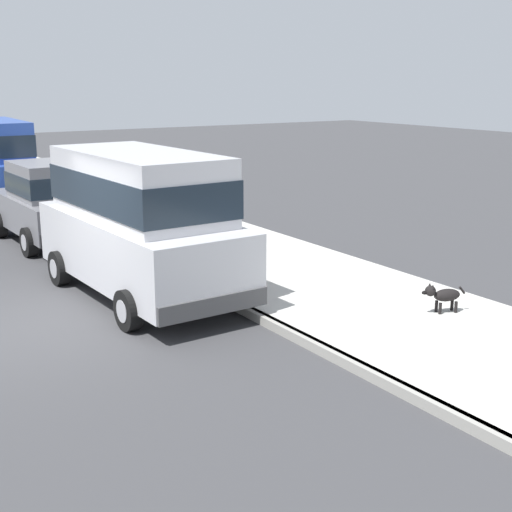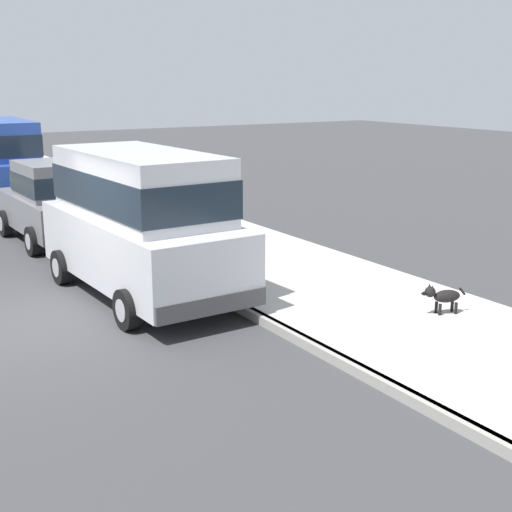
{
  "view_description": "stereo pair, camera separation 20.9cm",
  "coord_description": "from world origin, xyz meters",
  "px_view_note": "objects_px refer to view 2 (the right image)",
  "views": [
    {
      "loc": [
        -2.54,
        -10.58,
        3.71
      ],
      "look_at": [
        3.61,
        -0.99,
        0.85
      ],
      "focal_mm": 49.82,
      "sensor_mm": 36.0,
      "label": 1
    },
    {
      "loc": [
        -2.36,
        -10.69,
        3.71
      ],
      "look_at": [
        3.61,
        -0.99,
        0.85
      ],
      "focal_mm": 49.82,
      "sensor_mm": 36.0,
      "label": 2
    }
  ],
  "objects_px": {
    "car_grey_hatchback": "(55,200)",
    "car_blue_van": "(0,158)",
    "dog_black": "(443,296)",
    "car_silver_van": "(141,217)",
    "fire_hydrant": "(239,269)"
  },
  "relations": [
    {
      "from": "dog_black",
      "to": "fire_hydrant",
      "type": "bearing_deg",
      "value": 124.22
    },
    {
      "from": "car_grey_hatchback",
      "to": "dog_black",
      "type": "relative_size",
      "value": 5.25
    },
    {
      "from": "car_silver_van",
      "to": "car_grey_hatchback",
      "type": "distance_m",
      "value": 4.98
    },
    {
      "from": "car_silver_van",
      "to": "car_grey_hatchback",
      "type": "relative_size",
      "value": 1.29
    },
    {
      "from": "car_blue_van",
      "to": "dog_black",
      "type": "height_order",
      "value": "car_blue_van"
    },
    {
      "from": "car_silver_van",
      "to": "fire_hydrant",
      "type": "height_order",
      "value": "car_silver_van"
    },
    {
      "from": "dog_black",
      "to": "car_silver_van",
      "type": "bearing_deg",
      "value": 132.08
    },
    {
      "from": "dog_black",
      "to": "fire_hydrant",
      "type": "height_order",
      "value": "fire_hydrant"
    },
    {
      "from": "car_blue_van",
      "to": "car_silver_van",
      "type": "bearing_deg",
      "value": -89.99
    },
    {
      "from": "car_silver_van",
      "to": "dog_black",
      "type": "xyz_separation_m",
      "value": [
        3.41,
        -3.78,
        -0.97
      ]
    },
    {
      "from": "car_grey_hatchback",
      "to": "car_blue_van",
      "type": "distance_m",
      "value": 5.79
    },
    {
      "from": "car_grey_hatchback",
      "to": "dog_black",
      "type": "distance_m",
      "value": 9.42
    },
    {
      "from": "car_silver_van",
      "to": "car_blue_van",
      "type": "height_order",
      "value": "same"
    },
    {
      "from": "car_grey_hatchback",
      "to": "car_blue_van",
      "type": "height_order",
      "value": "car_blue_van"
    },
    {
      "from": "car_grey_hatchback",
      "to": "car_silver_van",
      "type": "bearing_deg",
      "value": -89.36
    }
  ]
}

